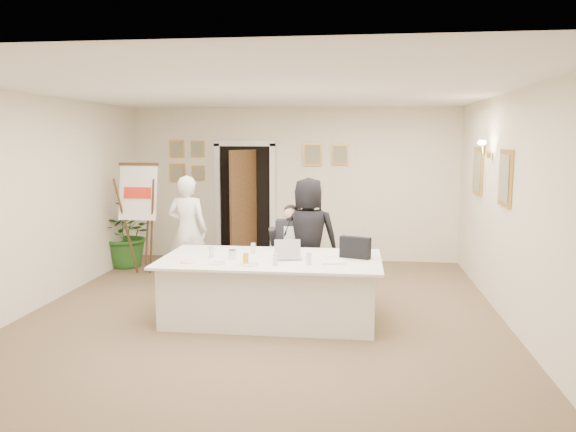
% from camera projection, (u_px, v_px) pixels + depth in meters
% --- Properties ---
extents(floor, '(7.00, 7.00, 0.00)m').
position_uv_depth(floor, '(262.00, 316.00, 7.10)').
color(floor, brown).
rests_on(floor, ground).
extents(ceiling, '(6.00, 7.00, 0.02)m').
position_uv_depth(ceiling, '(261.00, 91.00, 6.72)').
color(ceiling, white).
rests_on(ceiling, wall_back).
extents(wall_back, '(6.00, 0.10, 2.80)m').
position_uv_depth(wall_back, '(293.00, 184.00, 10.35)').
color(wall_back, '#EFE2CA').
rests_on(wall_back, floor).
extents(wall_front, '(6.00, 0.10, 2.80)m').
position_uv_depth(wall_front, '(166.00, 273.00, 3.47)').
color(wall_front, '#EFE2CA').
rests_on(wall_front, floor).
extents(wall_left, '(0.10, 7.00, 2.80)m').
position_uv_depth(wall_left, '(34.00, 203.00, 7.28)').
color(wall_left, '#EFE2CA').
rests_on(wall_left, floor).
extents(wall_right, '(0.10, 7.00, 2.80)m').
position_uv_depth(wall_right, '(515.00, 210.00, 6.55)').
color(wall_right, '#EFE2CA').
rests_on(wall_right, floor).
extents(doorway, '(1.14, 0.86, 2.20)m').
position_uv_depth(doorway, '(245.00, 204.00, 10.33)').
color(doorway, black).
rests_on(doorway, floor).
extents(pictures_back_wall, '(3.40, 0.06, 0.80)m').
position_uv_depth(pictures_back_wall, '(250.00, 160.00, 10.36)').
color(pictures_back_wall, '#BD9140').
rests_on(pictures_back_wall, wall_back).
extents(pictures_right_wall, '(0.06, 2.20, 0.80)m').
position_uv_depth(pictures_right_wall, '(490.00, 174.00, 7.69)').
color(pictures_right_wall, '#BD9140').
rests_on(pictures_right_wall, wall_right).
extents(wall_sconce, '(0.20, 0.30, 0.24)m').
position_uv_depth(wall_sconce, '(485.00, 148.00, 7.65)').
color(wall_sconce, '#B28039').
rests_on(wall_sconce, wall_right).
extents(conference_table, '(2.69, 1.44, 0.78)m').
position_uv_depth(conference_table, '(271.00, 288.00, 6.95)').
color(conference_table, silver).
rests_on(conference_table, floor).
extents(seated_man, '(0.61, 0.64, 1.32)m').
position_uv_depth(seated_man, '(290.00, 250.00, 7.99)').
color(seated_man, black).
rests_on(seated_man, floor).
extents(flip_chart, '(0.63, 0.41, 1.81)m').
position_uv_depth(flip_chart, '(142.00, 224.00, 9.23)').
color(flip_chart, '#331B10').
rests_on(flip_chart, floor).
extents(standing_man, '(0.63, 0.43, 1.68)m').
position_uv_depth(standing_man, '(188.00, 230.00, 8.60)').
color(standing_man, white).
rests_on(standing_man, floor).
extents(standing_woman, '(0.85, 0.57, 1.70)m').
position_uv_depth(standing_woman, '(308.00, 238.00, 7.89)').
color(standing_woman, black).
rests_on(standing_woman, floor).
extents(potted_palm, '(1.21, 1.09, 1.18)m').
position_uv_depth(potted_palm, '(128.00, 233.00, 9.82)').
color(potted_palm, '#24571D').
rests_on(potted_palm, floor).
extents(laptop, '(0.38, 0.40, 0.28)m').
position_uv_depth(laptop, '(289.00, 247.00, 6.84)').
color(laptop, '#B7BABC').
rests_on(laptop, conference_table).
extents(laptop_bag, '(0.39, 0.23, 0.26)m').
position_uv_depth(laptop_bag, '(355.00, 248.00, 6.87)').
color(laptop_bag, black).
rests_on(laptop_bag, conference_table).
extents(paper_stack, '(0.29, 0.22, 0.03)m').
position_uv_depth(paper_stack, '(333.00, 262.00, 6.60)').
color(paper_stack, white).
rests_on(paper_stack, conference_table).
extents(plate_left, '(0.25, 0.25, 0.01)m').
position_uv_depth(plate_left, '(189.00, 261.00, 6.66)').
color(plate_left, white).
rests_on(plate_left, conference_table).
extents(plate_mid, '(0.22, 0.22, 0.01)m').
position_uv_depth(plate_mid, '(217.00, 263.00, 6.56)').
color(plate_mid, white).
rests_on(plate_mid, conference_table).
extents(plate_near, '(0.22, 0.22, 0.01)m').
position_uv_depth(plate_near, '(250.00, 265.00, 6.50)').
color(plate_near, white).
rests_on(plate_near, conference_table).
extents(glass_a, '(0.08, 0.08, 0.14)m').
position_uv_depth(glass_a, '(211.00, 252.00, 6.90)').
color(glass_a, silver).
rests_on(glass_a, conference_table).
extents(glass_b, '(0.07, 0.07, 0.14)m').
position_uv_depth(glass_b, '(275.00, 259.00, 6.47)').
color(glass_b, silver).
rests_on(glass_b, conference_table).
extents(glass_c, '(0.07, 0.07, 0.14)m').
position_uv_depth(glass_c, '(308.00, 259.00, 6.51)').
color(glass_c, silver).
rests_on(glass_c, conference_table).
extents(glass_d, '(0.07, 0.07, 0.14)m').
position_uv_depth(glass_d, '(253.00, 248.00, 7.13)').
color(glass_d, silver).
rests_on(glass_d, conference_table).
extents(oj_glass, '(0.08, 0.08, 0.13)m').
position_uv_depth(oj_glass, '(246.00, 259.00, 6.53)').
color(oj_glass, orange).
rests_on(oj_glass, conference_table).
extents(steel_jug, '(0.12, 0.12, 0.11)m').
position_uv_depth(steel_jug, '(232.00, 254.00, 6.84)').
color(steel_jug, silver).
rests_on(steel_jug, conference_table).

